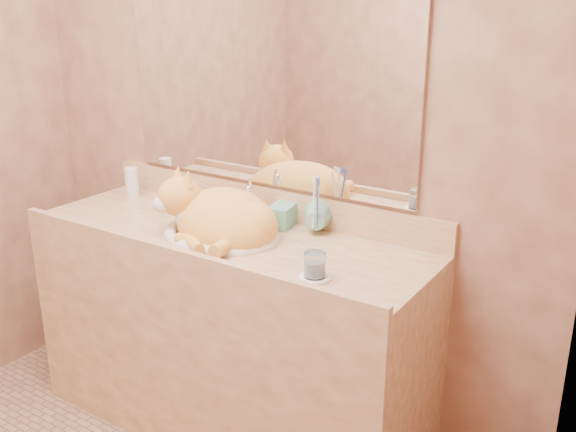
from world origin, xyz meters
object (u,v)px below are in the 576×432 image
Objects in this scene: toothbrush_cup at (315,223)px; water_glass at (315,265)px; sink_basin at (221,218)px; cat at (218,215)px; soap_dispenser at (275,207)px; vanity_counter at (228,334)px.

water_glass is at bearing -59.28° from toothbrush_cup.
cat is at bearing 157.13° from sink_basin.
soap_dispenser is (0.14, 0.16, 0.02)m from sink_basin.
vanity_counter is 3.52× the size of sink_basin.
sink_basin is 0.21m from soap_dispenser.
toothbrush_cup is at bearing 50.68° from cat.
cat is at bearing -145.11° from soap_dispenser.
soap_dispenser is at bearing -170.01° from toothbrush_cup.
cat reaches higher than toothbrush_cup.
sink_basin is 3.82× the size of toothbrush_cup.
toothbrush_cup reaches higher than water_glass.
water_glass is (0.51, -0.14, -0.03)m from cat.
soap_dispenser reaches higher than toothbrush_cup.
soap_dispenser is at bearing 44.35° from vanity_counter.
vanity_counter is 13.44× the size of toothbrush_cup.
soap_dispenser is at bearing 37.04° from sink_basin.
sink_basin is at bearing 164.06° from water_glass.
vanity_counter is 0.59m from toothbrush_cup.
soap_dispenser is (0.15, 0.15, 0.02)m from cat.
soap_dispenser is at bearing 65.56° from cat.
water_glass is at bearing 4.69° from cat.
sink_basin reaches higher than water_glass.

